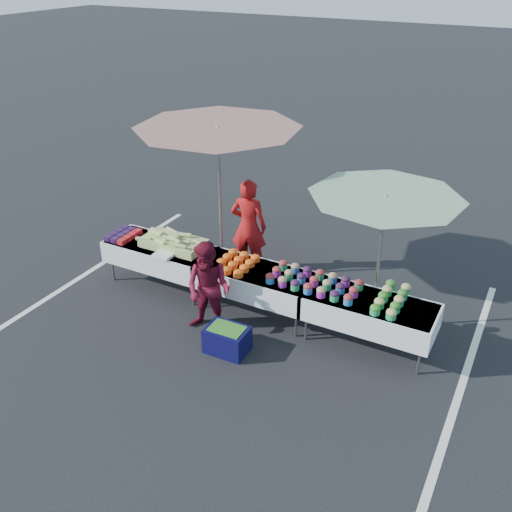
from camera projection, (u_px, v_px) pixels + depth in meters
The scene contains 17 objects.
ground at pixel (256, 312), 9.00m from camera, with size 80.00×80.00×0.00m, color black.
stripe_left at pixel (100, 265), 10.32m from camera, with size 0.10×5.00×0.00m, color silver.
stripe_right at pixel (465, 374), 7.67m from camera, with size 0.10×5.00×0.00m, color silver.
table_left at pixel (161, 254), 9.47m from camera, with size 1.86×0.81×0.75m.
table_center at pixel (256, 280), 8.72m from camera, with size 1.86×0.81×0.75m.
table_right at pixel (369, 311), 7.98m from camera, with size 1.86×0.81×0.75m.
berry_punnets at pixel (123, 235), 9.61m from camera, with size 0.40×0.54×0.08m.
corn_pile at pixel (173, 242), 9.28m from camera, with size 1.16×0.57×0.26m.
plastic_bags at pixel (164, 255), 9.02m from camera, with size 0.30×0.25×0.05m, color white.
carrot_bowls at pixel (236, 263), 8.75m from camera, with size 0.55×0.69×0.11m.
potato_cups at pixel (314, 281), 8.21m from camera, with size 1.34×0.58×0.16m.
bean_baskets at pixel (391, 299), 7.82m from camera, with size 0.36×0.86×0.15m.
vendor at pixel (249, 227), 9.74m from camera, with size 0.62×0.41×1.71m, color #B41414.
customer at pixel (209, 289), 8.22m from camera, with size 0.71×0.55×1.46m, color maroon.
umbrella_left at pixel (218, 141), 8.78m from camera, with size 3.20×3.20×2.69m.
umbrella_right at pixel (385, 208), 7.68m from camera, with size 2.56×2.56×2.17m.
storage_bin at pixel (227, 339), 8.04m from camera, with size 0.60×0.44×0.39m.
Camera 1 is at (3.53, -6.60, 5.07)m, focal length 40.00 mm.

